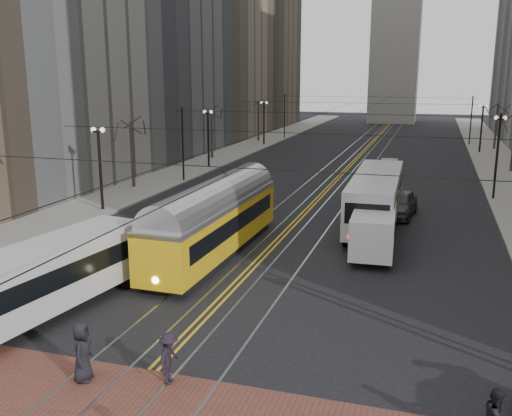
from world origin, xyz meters
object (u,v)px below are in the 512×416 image
Objects in this scene: pedestrian_d at (169,358)px; streetcar at (215,226)px; transit_bus at (29,288)px; cargo_van at (374,233)px; sedan_silver at (389,167)px; sedan_grey at (399,204)px; pedestrian_a at (82,352)px; rear_bus at (376,200)px.

streetcar is at bearing 12.80° from pedestrian_d.
transit_bus is at bearing -108.81° from streetcar.
cargo_van is 26.25m from sedan_silver.
sedan_silver is 41.29m from pedestrian_d.
sedan_grey is 2.61× the size of pedestrian_a.
transit_bus is 40.14m from sedan_silver.
transit_bus reaches higher than sedan_silver.
sedan_grey is 17.05m from sedan_silver.
streetcar is (3.68, 10.15, 0.12)m from transit_bus.
transit_bus is 2.62× the size of sedan_silver.
sedan_grey reaches higher than sedan_silver.
pedestrian_a is (-7.33, -15.60, -0.25)m from cargo_van.
pedestrian_a reaches higher than sedan_silver.
pedestrian_a is at bearing -85.84° from streetcar.
streetcar is 13.27m from pedestrian_a.
sedan_silver is (-1.94, 16.94, -0.13)m from sedan_grey.
rear_bus is 6.42m from cargo_van.
pedestrian_d reaches higher than sedan_silver.
pedestrian_a is (-6.79, -21.98, -0.66)m from rear_bus.
rear_bus is (11.18, 18.90, 0.20)m from transit_bus.
sedan_silver is at bearing -7.04° from pedestrian_d.
streetcar reaches higher than pedestrian_d.
cargo_van is 9.31m from sedan_grey.
transit_bus is at bearing -121.84° from rear_bus.
sedan_grey is (12.47, 21.79, -0.59)m from transit_bus.
streetcar reaches higher than sedan_grey.
streetcar is at bearing -166.30° from cargo_van.
streetcar is 1.06× the size of rear_bus.
rear_bus reaches higher than pedestrian_a.
pedestrian_d is at bearing -10.73° from transit_bus.
cargo_van is 17.24m from pedestrian_a.
sedan_grey is (8.80, 11.64, -0.71)m from streetcar.
sedan_silver is at bearing 82.96° from transit_bus.
streetcar is 29.40m from sedan_silver.
rear_bus is 23.02m from pedestrian_a.
sedan_silver is 2.28× the size of pedestrian_a.
cargo_van is at bearing -94.89° from sedan_silver.
pedestrian_d is at bearing -96.73° from sedan_grey.
sedan_grey is (0.76, 9.27, -0.37)m from cargo_van.
transit_bus reaches higher than pedestrian_d.
pedestrian_a is 2.74m from pedestrian_d.
pedestrian_d is (-4.68, -14.92, -0.39)m from cargo_van.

